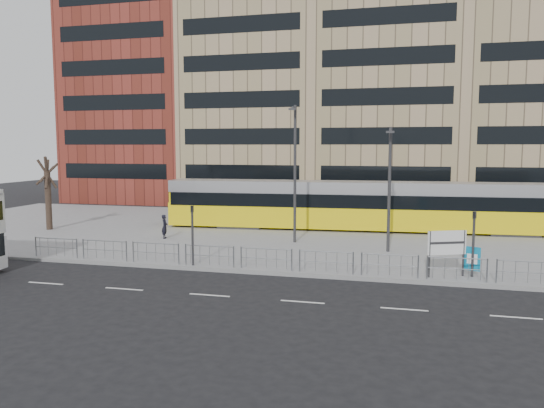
% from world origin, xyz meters
% --- Properties ---
extents(ground, '(120.00, 120.00, 0.00)m').
position_xyz_m(ground, '(0.00, 0.00, 0.00)').
color(ground, black).
rests_on(ground, ground).
extents(plaza, '(64.00, 24.00, 0.15)m').
position_xyz_m(plaza, '(0.00, 12.00, 0.07)').
color(plaza, gray).
rests_on(plaza, ground).
extents(kerb, '(64.00, 0.25, 0.17)m').
position_xyz_m(kerb, '(0.00, 0.05, 0.07)').
color(kerb, gray).
rests_on(kerb, ground).
extents(building_row, '(70.40, 18.40, 31.20)m').
position_xyz_m(building_row, '(1.55, 34.27, 12.91)').
color(building_row, maroon).
rests_on(building_row, ground).
extents(pedestrian_barrier, '(32.07, 0.07, 1.10)m').
position_xyz_m(pedestrian_barrier, '(2.00, 0.50, 0.98)').
color(pedestrian_barrier, gray).
rests_on(pedestrian_barrier, plaza).
extents(road_markings, '(62.00, 0.12, 0.01)m').
position_xyz_m(road_markings, '(1.00, -4.00, 0.01)').
color(road_markings, white).
rests_on(road_markings, ground).
extents(tram, '(30.18, 4.79, 3.54)m').
position_xyz_m(tram, '(3.55, 14.36, 1.93)').
color(tram, yellow).
rests_on(tram, plaza).
extents(station_sign, '(1.78, 0.82, 2.19)m').
position_xyz_m(station_sign, '(7.89, 1.20, 1.67)').
color(station_sign, '#2D2D30').
rests_on(station_sign, plaza).
extents(ad_panel, '(0.73, 0.31, 1.42)m').
position_xyz_m(ad_panel, '(9.06, 1.48, 0.98)').
color(ad_panel, '#2D2D30').
rests_on(ad_panel, plaza).
extents(pedestrian, '(0.50, 0.65, 1.59)m').
position_xyz_m(pedestrian, '(-9.51, 7.48, 0.94)').
color(pedestrian, black).
rests_on(pedestrian, plaza).
extents(traffic_light_west, '(0.20, 0.23, 3.10)m').
position_xyz_m(traffic_light_west, '(-4.61, 0.50, 2.12)').
color(traffic_light_west, '#2D2D30').
rests_on(traffic_light_west, plaza).
extents(traffic_light_east, '(0.23, 0.25, 3.10)m').
position_xyz_m(traffic_light_east, '(9.08, 1.44, 2.12)').
color(traffic_light_east, '#2D2D30').
rests_on(traffic_light_east, plaza).
extents(lamp_post_west, '(0.45, 1.04, 8.65)m').
position_xyz_m(lamp_post_west, '(-0.84, 8.17, 4.85)').
color(lamp_post_west, '#2D2D30').
rests_on(lamp_post_west, plaza).
extents(lamp_post_east, '(0.45, 1.04, 7.20)m').
position_xyz_m(lamp_post_east, '(5.04, 6.54, 4.12)').
color(lamp_post_east, '#2D2D30').
rests_on(lamp_post_east, plaza).
extents(bare_tree, '(4.07, 4.07, 7.34)m').
position_xyz_m(bare_tree, '(-19.45, 8.94, 5.61)').
color(bare_tree, black).
rests_on(bare_tree, plaza).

